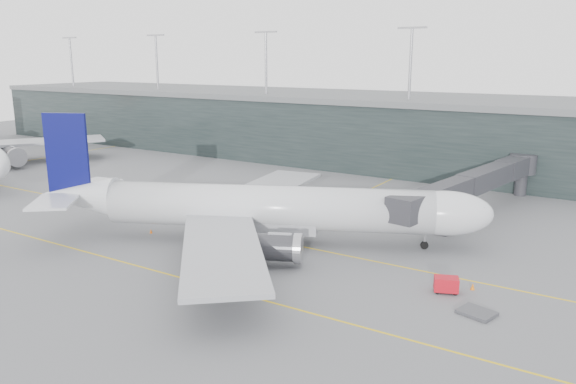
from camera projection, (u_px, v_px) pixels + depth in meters
The scene contains 17 objects.
ground at pixel (251, 226), 80.32m from camera, with size 320.00×320.00×0.00m, color #5A5A5F.
taxiline_a at pixel (234, 233), 77.03m from camera, with size 160.00×0.25×0.02m, color gold.
taxiline_b at pixel (148, 269), 63.86m from camera, with size 160.00×0.25×0.02m, color gold.
taxiline_lead_main at pixel (345, 201), 94.19m from camera, with size 0.25×60.00×0.02m, color gold.
taxiline_lead_adj at pixel (48, 157), 135.63m from camera, with size 0.25×60.00×0.02m, color gold.
terminal at pixel (402, 130), 126.29m from camera, with size 240.00×36.00×29.00m.
main_aircraft at pixel (266, 208), 72.05m from camera, with size 55.80×51.37×16.45m.
jet_bridge at pixel (482, 177), 86.88m from camera, with size 11.31×47.59×7.27m.
gse_cart at pixel (446, 284), 57.22m from camera, with size 2.81×2.31×1.65m.
baggage_dolly at pixel (477, 313), 52.48m from camera, with size 3.16×2.53×0.32m, color #3B3C41.
uld_a at pixel (266, 202), 89.45m from camera, with size 2.20×1.85×1.84m.
uld_b at pixel (279, 199), 91.07m from camera, with size 2.53×2.20×1.99m.
uld_c at pixel (293, 204), 88.82m from camera, with size 2.14×1.94×1.60m.
cone_nose at pixel (473, 286), 58.06m from camera, with size 0.45×0.45×0.72m, color orange.
cone_wing_stbd at pixel (200, 281), 59.43m from camera, with size 0.45×0.45×0.72m, color #CB6F0B.
cone_wing_port at pixel (343, 215), 84.53m from camera, with size 0.43×0.43×0.69m, color #CA600B.
cone_tail at pixel (151, 231), 76.80m from camera, with size 0.38×0.38×0.61m, color #E35F0C.
Camera 1 is at (45.48, -62.35, 23.39)m, focal length 35.00 mm.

